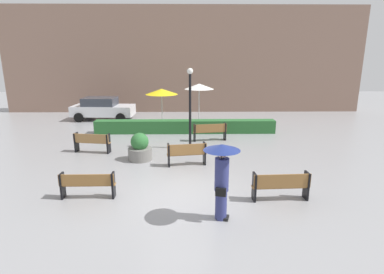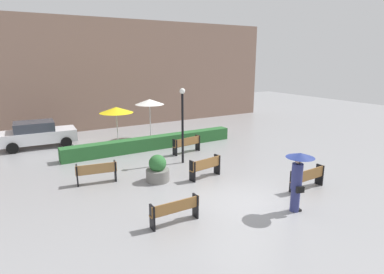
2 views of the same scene
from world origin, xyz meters
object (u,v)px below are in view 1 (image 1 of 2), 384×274
object	(u,v)px
bench_far_left	(92,141)
planter_pot	(140,148)
patio_umbrella_yellow	(162,92)
patio_umbrella_white	(199,86)
bench_mid_center	(187,153)
parked_car	(103,108)
bench_back_row	(210,131)
bench_near_left	(87,183)
lamp_post	(190,100)
pedestrian_with_umbrella	(222,172)
bench_near_right	(281,185)

from	to	relation	value
bench_far_left	planter_pot	size ratio (longest dim) A/B	1.45
patio_umbrella_yellow	patio_umbrella_white	bearing A→B (deg)	9.82
bench_mid_center	patio_umbrella_white	world-z (taller)	patio_umbrella_white
bench_mid_center	parked_car	bearing A→B (deg)	121.83
bench_back_row	bench_near_left	bearing A→B (deg)	-122.52
bench_back_row	parked_car	size ratio (longest dim) A/B	0.42
bench_far_left	bench_back_row	distance (m)	5.96
bench_far_left	lamp_post	xyz separation A→B (m)	(4.55, 0.59, 1.81)
planter_pot	parked_car	xyz separation A→B (m)	(-3.88, 8.76, 0.31)
bench_mid_center	lamp_post	bearing A→B (deg)	86.18
patio_umbrella_yellow	patio_umbrella_white	distance (m)	2.44
planter_pot	patio_umbrella_white	size ratio (longest dim) A/B	0.45
planter_pot	pedestrian_with_umbrella	bearing A→B (deg)	-60.10
bench_far_left	parked_car	xyz separation A→B (m)	(-1.50, 7.68, 0.28)
bench_far_left	planter_pot	world-z (taller)	planter_pot
bench_back_row	lamp_post	world-z (taller)	lamp_post
bench_back_row	planter_pot	xyz separation A→B (m)	(-3.24, -3.08, -0.03)
patio_umbrella_yellow	bench_near_right	bearing A→B (deg)	-67.44
bench_mid_center	bench_near_right	bearing A→B (deg)	-47.95
bench_near_left	bench_far_left	bearing A→B (deg)	104.91
planter_pot	parked_car	bearing A→B (deg)	113.90
bench_far_left	bench_back_row	size ratio (longest dim) A/B	0.96
bench_mid_center	bench_far_left	size ratio (longest dim) A/B	0.95
bench_mid_center	bench_back_row	world-z (taller)	bench_mid_center
pedestrian_with_umbrella	parked_car	xyz separation A→B (m)	(-6.82, 13.87, -0.58)
lamp_post	planter_pot	bearing A→B (deg)	-142.64
pedestrian_with_umbrella	parked_car	size ratio (longest dim) A/B	0.51
patio_umbrella_yellow	parked_car	bearing A→B (deg)	156.06
bench_mid_center	pedestrian_with_umbrella	bearing A→B (deg)	-78.07
planter_pot	lamp_post	xyz separation A→B (m)	(2.18, 1.66, 1.85)
bench_back_row	bench_near_right	bearing A→B (deg)	-76.56
bench_near_right	pedestrian_with_umbrella	distance (m)	2.45
bench_near_right	lamp_post	size ratio (longest dim) A/B	0.47
bench_near_left	patio_umbrella_yellow	xyz separation A→B (m)	(1.53, 10.57, 1.68)
bench_far_left	bench_near_left	distance (m)	4.97
pedestrian_with_umbrella	patio_umbrella_yellow	xyz separation A→B (m)	(-2.51, 11.95, 0.79)
bench_back_row	bench_near_right	size ratio (longest dim) A/B	1.01
bench_back_row	patio_umbrella_yellow	xyz separation A→B (m)	(-2.81, 3.76, 1.64)
bench_back_row	parked_car	world-z (taller)	parked_car
bench_mid_center	bench_far_left	distance (m)	4.76
bench_near_right	pedestrian_with_umbrella	bearing A→B (deg)	-150.01
bench_near_left	parked_car	xyz separation A→B (m)	(-2.78, 12.48, 0.32)
bench_back_row	planter_pot	world-z (taller)	planter_pot
planter_pot	bench_mid_center	bearing A→B (deg)	-20.26
planter_pot	patio_umbrella_yellow	bearing A→B (deg)	86.37
bench_mid_center	bench_far_left	xyz separation A→B (m)	(-4.39, 1.82, -0.00)
lamp_post	patio_umbrella_white	xyz separation A→B (m)	(0.64, 5.59, 0.11)
bench_mid_center	parked_car	world-z (taller)	parked_car
bench_mid_center	bench_near_right	distance (m)	4.34
bench_far_left	patio_umbrella_yellow	size ratio (longest dim) A/B	0.73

